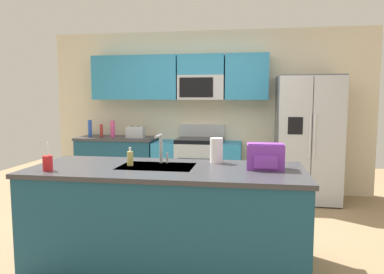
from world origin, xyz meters
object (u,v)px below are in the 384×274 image
range_oven (198,167)px  paper_towel_roll (216,150)px  refrigerator (307,139)px  backpack (265,156)px  bottle_pink (113,129)px  pepper_mill (101,131)px  bottle_blue (90,128)px  sink_faucet (161,146)px  toaster (136,132)px  drink_cup_red (48,163)px  soap_dispenser (130,158)px

range_oven → paper_towel_roll: paper_towel_roll is taller
refrigerator → backpack: refrigerator is taller
refrigerator → bottle_pink: size_ratio=7.03×
pepper_mill → bottle_blue: size_ratio=0.74×
sink_faucet → backpack: (0.97, -0.12, -0.05)m
bottle_blue → paper_towel_roll: (2.27, -2.10, -0.02)m
refrigerator → toaster: 2.64m
toaster → drink_cup_red: (0.08, -2.65, -0.02)m
range_oven → backpack: backpack is taller
bottle_blue → backpack: (2.72, -2.34, -0.02)m
paper_towel_roll → sink_faucet: bearing=-166.7°
bottle_blue → bottle_pink: bottle_blue is taller
backpack → bottle_pink: bearing=135.0°
range_oven → sink_faucet: bearing=-91.0°
refrigerator → sink_faucet: bearing=-128.2°
pepper_mill → bottle_pink: bearing=0.4°
drink_cup_red → paper_towel_roll: drink_cup_red is taller
soap_dispenser → toaster: bearing=106.9°
toaster → pepper_mill: 0.60m
pepper_mill → backpack: (2.52, -2.33, 0.02)m
sink_faucet → drink_cup_red: (-0.88, -0.49, -0.10)m
bottle_blue → drink_cup_red: size_ratio=1.08×
paper_towel_roll → backpack: paper_towel_roll is taller
bottle_blue → range_oven: bearing=-0.3°
pepper_mill → soap_dispenser: (1.29, -2.36, -0.03)m
pepper_mill → soap_dispenser: bearing=-61.2°
pepper_mill → bottle_pink: (0.19, 0.00, 0.03)m
drink_cup_red → range_oven: bearing=71.3°
bottle_pink → backpack: (2.33, -2.33, -0.01)m
drink_cup_red → soap_dispenser: drink_cup_red is taller
pepper_mill → toaster: bearing=-4.8°
backpack → toaster: bearing=130.2°
soap_dispenser → backpack: (1.23, 0.03, 0.05)m
range_oven → bottle_pink: bearing=-180.0°
refrigerator → drink_cup_red: refrigerator is taller
bottle_pink → backpack: bearing=-45.0°
pepper_mill → range_oven: bearing=0.1°
pepper_mill → drink_cup_red: (0.67, -2.70, -0.03)m
drink_cup_red → bottle_blue: bearing=107.9°
toaster → soap_dispenser: size_ratio=1.65×
soap_dispenser → drink_cup_red: bearing=-151.2°
toaster → paper_towel_roll: paper_towel_roll is taller
sink_faucet → drink_cup_red: sink_faucet is taller
refrigerator → drink_cup_red: 3.67m
bottle_blue → refrigerator: bearing=-1.4°
bottle_pink → pepper_mill: bearing=-179.6°
drink_cup_red → toaster: bearing=91.7°
bottle_blue → paper_towel_roll: size_ratio=1.13×
pepper_mill → sink_faucet: (1.55, -2.21, 0.07)m
refrigerator → range_oven: bearing=177.5°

